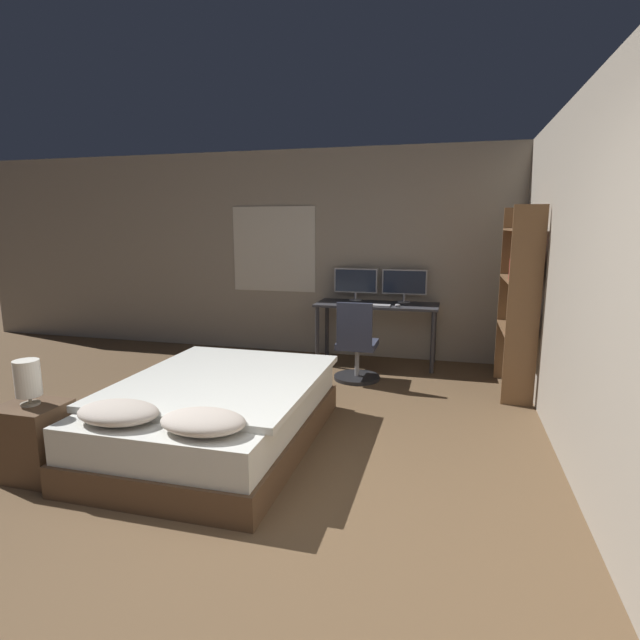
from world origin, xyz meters
name	(u,v)px	position (x,y,z in m)	size (l,w,h in m)	color
ground_plane	(222,558)	(0.00, 0.00, 0.00)	(20.00, 20.00, 0.00)	brown
wall_back	(364,255)	(-0.02, 4.34, 1.35)	(12.00, 0.08, 2.70)	#9E9384
wall_side_right	(587,283)	(1.97, 1.50, 1.35)	(0.06, 12.00, 2.70)	#9E9384
bed	(217,413)	(-0.64, 1.27, 0.26)	(1.49, 2.10, 0.60)	brown
nightstand	(35,441)	(-1.63, 0.48, 0.26)	(0.42, 0.37, 0.52)	brown
bedside_lamp	(28,379)	(-1.63, 0.48, 0.71)	(0.17, 0.17, 0.31)	gray
desk	(377,311)	(0.23, 3.97, 0.67)	(1.50, 0.60, 0.77)	#38383D
monitor_left	(356,282)	(-0.09, 4.17, 1.01)	(0.56, 0.16, 0.41)	#B7B7BC
monitor_right	(404,283)	(0.54, 4.17, 1.01)	(0.56, 0.16, 0.41)	#B7B7BC
keyboard	(375,305)	(0.23, 3.77, 0.78)	(0.37, 0.13, 0.02)	#B7B7BC
computer_mouse	(398,305)	(0.50, 3.77, 0.79)	(0.07, 0.05, 0.04)	#B7B7BC
office_chair	(356,350)	(0.11, 3.21, 0.35)	(0.52, 0.52, 0.91)	black
bookshelf	(520,292)	(1.78, 3.17, 1.07)	(0.30, 0.92, 1.91)	brown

